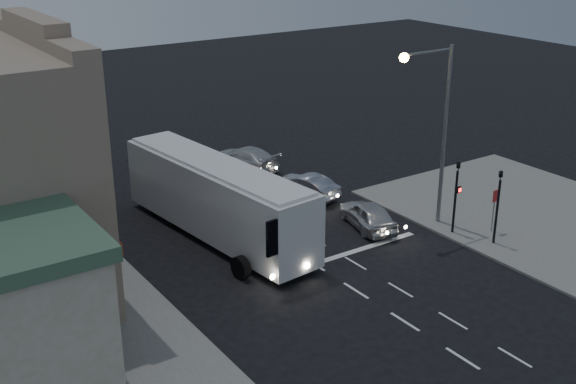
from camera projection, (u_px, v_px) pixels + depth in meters
ground at (341, 281)px, 31.15m from camera, size 120.00×120.00×0.00m
road_markings at (320, 247)px, 34.38m from camera, size 8.00×30.55×0.01m
tour_bus at (217, 197)px, 34.73m from camera, size 3.90×12.77×3.85m
car_suv at (368, 215)px, 36.27m from camera, size 2.55×4.35×1.39m
car_sedan_a at (305, 186)px, 40.19m from camera, size 2.38×4.25×1.33m
car_sedan_b at (246, 158)px, 44.72m from camera, size 2.75×5.04×1.39m
traffic_signal_main at (456, 189)px, 34.86m from camera, size 0.25×0.35×4.10m
traffic_signal_side at (498, 198)px, 33.71m from camera, size 0.18×0.15×4.10m
regulatory_sign at (495, 204)px, 35.27m from camera, size 0.45×0.12×2.20m
streetlight at (437, 117)px, 34.63m from camera, size 3.32×0.44×9.00m
street_tree at (35, 131)px, 36.82m from camera, size 4.00×4.00×6.20m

